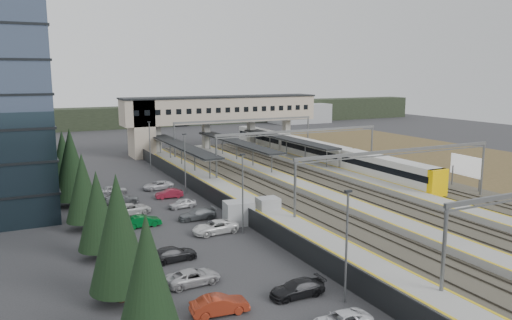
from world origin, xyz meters
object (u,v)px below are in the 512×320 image
footbridge (209,113)px  train (314,152)px  relay_cabin_near (239,213)px  billboard (466,167)px  relay_cabin_far (268,207)px

footbridge → train: (12.30, -19.75, -5.93)m
relay_cabin_near → billboard: (34.62, 0.82, 1.86)m
train → billboard: bearing=-74.2°
relay_cabin_near → train: 38.49m
train → relay_cabin_far: bearing=-131.3°
relay_cabin_far → train: (23.03, 26.18, 0.93)m
relay_cabin_far → relay_cabin_near: bearing=-164.9°
relay_cabin_far → footbridge: (10.74, 45.93, 6.85)m
footbridge → relay_cabin_near: bearing=-107.5°
train → billboard: size_ratio=10.50×
footbridge → billboard: footbridge is taller
relay_cabin_far → footbridge: size_ratio=0.06×
billboard → relay_cabin_far: bearing=179.5°
relay_cabin_far → footbridge: bearing=76.8°
relay_cabin_near → train: (27.13, 27.29, 0.77)m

